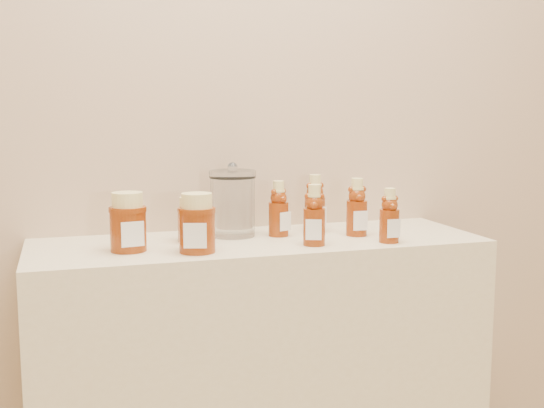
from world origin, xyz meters
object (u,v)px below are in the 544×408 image
object	(u,v)px
display_table	(260,400)
bear_bottle_back_left	(279,205)
glass_canister	(233,200)
bear_bottle_front_left	(314,211)
honey_jar_left	(128,222)

from	to	relation	value
display_table	bear_bottle_back_left	bearing A→B (deg)	31.04
bear_bottle_back_left	glass_canister	xyz separation A→B (m)	(-0.12, 0.04, 0.01)
bear_bottle_back_left	glass_canister	bearing A→B (deg)	139.16
display_table	bear_bottle_front_left	world-z (taller)	bear_bottle_front_left
bear_bottle_back_left	honey_jar_left	size ratio (longest dim) A/B	1.18
bear_bottle_front_left	glass_canister	xyz separation A→B (m)	(-0.17, 0.18, 0.01)
honey_jar_left	glass_canister	size ratio (longest dim) A/B	0.74
glass_canister	honey_jar_left	bearing A→B (deg)	-158.06
honey_jar_left	glass_canister	world-z (taller)	glass_canister
bear_bottle_back_left	honey_jar_left	world-z (taller)	bear_bottle_back_left
bear_bottle_back_left	honey_jar_left	xyz separation A→B (m)	(-0.41, -0.08, -0.01)
honey_jar_left	glass_canister	xyz separation A→B (m)	(0.29, 0.12, 0.03)
display_table	honey_jar_left	size ratio (longest dim) A/B	8.22
display_table	bear_bottle_front_left	bearing A→B (deg)	-43.17
bear_bottle_back_left	bear_bottle_front_left	xyz separation A→B (m)	(0.05, -0.15, 0.00)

